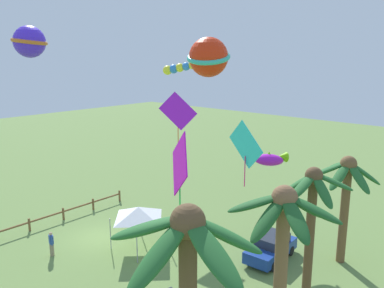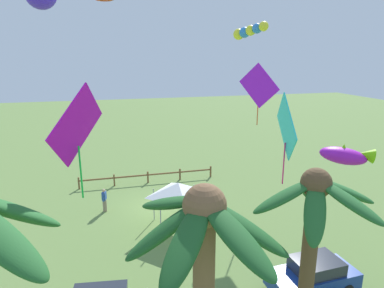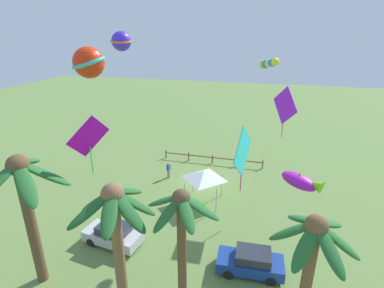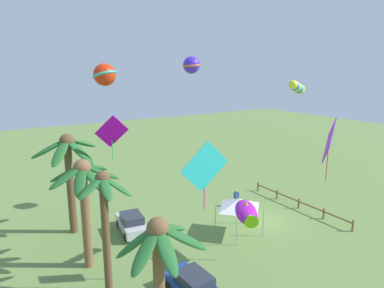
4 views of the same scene
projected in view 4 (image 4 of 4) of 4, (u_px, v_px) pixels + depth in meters
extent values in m
plane|color=olive|center=(262.00, 220.00, 28.80)|extent=(120.00, 120.00, 0.00)
cylinder|color=brown|center=(86.00, 218.00, 21.41)|extent=(0.56, 0.56, 6.65)
ellipsoid|color=#1E5623|center=(81.00, 173.00, 21.67)|extent=(2.18, 0.97, 1.71)
ellipsoid|color=#1E5623|center=(66.00, 174.00, 20.88)|extent=(1.94, 2.21, 1.39)
ellipsoid|color=#1E5623|center=(66.00, 177.00, 19.88)|extent=(1.48, 2.44, 1.18)
ellipsoid|color=#1E5623|center=(80.00, 181.00, 19.82)|extent=(2.28, 1.49, 1.57)
ellipsoid|color=#1E5623|center=(94.00, 180.00, 20.38)|extent=(2.13, 1.58, 1.76)
ellipsoid|color=#1E5623|center=(101.00, 172.00, 21.17)|extent=(1.08, 2.37, 1.37)
ellipsoid|color=#1E5623|center=(95.00, 167.00, 21.76)|extent=(1.86, 2.36, 1.13)
sphere|color=brown|center=(82.00, 168.00, 20.69)|extent=(1.07, 1.07, 1.07)
ellipsoid|color=#236028|center=(151.00, 231.00, 14.83)|extent=(2.02, 0.87, 1.54)
ellipsoid|color=#236028|center=(137.00, 242.00, 13.98)|extent=(1.46, 1.98, 1.60)
ellipsoid|color=#236028|center=(146.00, 250.00, 13.23)|extent=(1.56, 2.02, 1.50)
ellipsoid|color=#236028|center=(166.00, 251.00, 13.24)|extent=(2.02, 0.82, 1.53)
ellipsoid|color=#236028|center=(182.00, 238.00, 13.87)|extent=(1.84, 2.05, 1.17)
ellipsoid|color=#236028|center=(171.00, 227.00, 14.84)|extent=(1.52, 2.17, 1.24)
sphere|color=brown|center=(158.00, 229.00, 13.92)|extent=(0.96, 0.96, 0.96)
cylinder|color=brown|center=(71.00, 188.00, 25.95)|extent=(0.58, 0.58, 7.29)
ellipsoid|color=#236028|center=(66.00, 147.00, 26.30)|extent=(2.55, 1.01, 1.97)
ellipsoid|color=#236028|center=(49.00, 149.00, 24.88)|extent=(1.44, 2.81, 1.58)
ellipsoid|color=#236028|center=(60.00, 153.00, 24.09)|extent=(2.59, 2.19, 1.75)
ellipsoid|color=#236028|center=(80.00, 152.00, 24.87)|extent=(2.50, 2.07, 1.96)
ellipsoid|color=#236028|center=(82.00, 143.00, 26.32)|extent=(1.88, 2.85, 1.38)
sphere|color=brown|center=(67.00, 141.00, 25.16)|extent=(1.11, 1.11, 1.11)
cylinder|color=brown|center=(106.00, 237.00, 18.90)|extent=(0.44, 0.44, 6.81)
ellipsoid|color=#236028|center=(100.00, 180.00, 18.99)|extent=(1.85, 0.80, 1.10)
ellipsoid|color=#236028|center=(89.00, 187.00, 18.28)|extent=(1.35, 1.67, 1.36)
ellipsoid|color=#236028|center=(91.00, 188.00, 17.45)|extent=(1.41, 1.87, 0.93)
ellipsoid|color=#236028|center=(106.00, 188.00, 17.45)|extent=(1.89, 0.77, 0.99)
ellipsoid|color=#236028|center=(117.00, 186.00, 18.30)|extent=(1.28, 1.70, 1.35)
ellipsoid|color=#236028|center=(113.00, 183.00, 18.90)|extent=(1.24, 1.70, 1.37)
sphere|color=brown|center=(103.00, 178.00, 18.17)|extent=(0.83, 0.83, 0.83)
cube|color=brown|center=(353.00, 226.00, 26.71)|extent=(0.12, 0.12, 0.95)
cube|color=brown|center=(324.00, 214.00, 28.92)|extent=(0.12, 0.12, 0.95)
cube|color=brown|center=(299.00, 203.00, 31.14)|extent=(0.12, 0.12, 0.95)
cube|color=brown|center=(277.00, 194.00, 33.35)|extent=(0.12, 0.12, 0.95)
cube|color=brown|center=(258.00, 187.00, 35.56)|extent=(0.12, 0.12, 0.95)
cube|color=brown|center=(299.00, 201.00, 31.09)|extent=(10.83, 0.09, 0.11)
cube|color=navy|center=(192.00, 287.00, 18.97)|extent=(3.98, 1.90, 0.70)
cube|color=#282D38|center=(194.00, 279.00, 18.72)|extent=(2.10, 1.60, 0.56)
cylinder|color=black|center=(169.00, 286.00, 19.56)|extent=(0.61, 0.21, 0.60)
cylinder|color=black|center=(191.00, 277.00, 20.44)|extent=(0.61, 0.21, 0.60)
cube|color=#BCBCC1|center=(132.00, 225.00, 26.62)|extent=(4.09, 2.21, 0.70)
cube|color=#282D38|center=(132.00, 218.00, 26.35)|extent=(2.21, 1.76, 0.56)
cylinder|color=black|center=(118.00, 224.00, 27.44)|extent=(0.62, 0.26, 0.60)
cylinder|color=black|center=(137.00, 220.00, 28.07)|extent=(0.62, 0.26, 0.60)
cylinder|color=black|center=(126.00, 237.00, 25.29)|extent=(0.62, 0.26, 0.60)
cylinder|color=black|center=(146.00, 233.00, 25.93)|extent=(0.62, 0.26, 0.60)
cylinder|color=gray|center=(236.00, 202.00, 31.65)|extent=(0.26, 0.26, 0.84)
cube|color=#2D519E|center=(236.00, 195.00, 31.50)|extent=(0.33, 0.43, 0.54)
sphere|color=tan|center=(237.00, 191.00, 31.42)|extent=(0.21, 0.21, 0.21)
cylinder|color=#2D519E|center=(234.00, 196.00, 31.45)|extent=(0.09, 0.09, 0.52)
cylinder|color=#2D519E|center=(239.00, 195.00, 31.57)|extent=(0.09, 0.09, 0.52)
cylinder|color=#9E9EA3|center=(263.00, 223.00, 25.84)|extent=(0.06, 0.06, 2.10)
cylinder|color=#9E9EA3|center=(241.00, 211.00, 27.99)|extent=(0.06, 0.06, 2.10)
cylinder|color=#9E9EA3|center=(237.00, 232.00, 24.48)|extent=(0.06, 0.06, 2.10)
cylinder|color=#9E9EA3|center=(215.00, 219.00, 26.63)|extent=(0.06, 0.06, 2.10)
pyramid|color=white|center=(239.00, 204.00, 25.93)|extent=(2.86, 2.86, 0.75)
sphere|color=red|center=(105.00, 75.00, 22.37)|extent=(1.48, 1.48, 1.48)
torus|color=#37BBA5|center=(105.00, 75.00, 22.37)|extent=(2.20, 2.20, 0.62)
cube|color=#CA0BC2|center=(112.00, 131.00, 24.35)|extent=(1.44, 2.09, 2.43)
cylinder|color=green|center=(113.00, 151.00, 24.65)|extent=(0.05, 0.05, 1.62)
cube|color=#2DDAD6|center=(204.00, 166.00, 19.09)|extent=(0.71, 2.80, 2.86)
cylinder|color=#E92F79|center=(204.00, 194.00, 19.45)|extent=(0.06, 0.06, 1.87)
sphere|color=#4826E1|center=(192.00, 65.00, 28.81)|extent=(1.45, 1.45, 1.45)
torus|color=#CD6923|center=(192.00, 65.00, 28.81)|extent=(2.23, 2.24, 0.36)
cube|color=#A21BD8|center=(329.00, 140.00, 20.94)|extent=(1.77, 2.38, 2.85)
cylinder|color=#D45125|center=(327.00, 166.00, 21.30)|extent=(0.06, 0.06, 1.90)
sphere|color=yellow|center=(300.00, 89.00, 21.38)|extent=(0.64, 0.64, 0.64)
sphere|color=#2F82DE|center=(298.00, 88.00, 20.99)|extent=(0.61, 0.61, 0.61)
sphere|color=yellow|center=(297.00, 87.00, 20.60)|extent=(0.59, 0.59, 0.59)
sphere|color=#2F82DE|center=(295.00, 86.00, 20.21)|extent=(0.56, 0.56, 0.56)
sphere|color=yellow|center=(293.00, 85.00, 19.82)|extent=(0.53, 0.53, 0.53)
ellipsoid|color=#A918BB|center=(246.00, 212.00, 16.93)|extent=(2.43, 2.02, 1.02)
cone|color=#79D00E|center=(250.00, 218.00, 15.97)|extent=(0.99, 0.96, 0.75)
cone|color=#79D00E|center=(246.00, 206.00, 16.85)|extent=(0.58, 0.58, 0.43)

